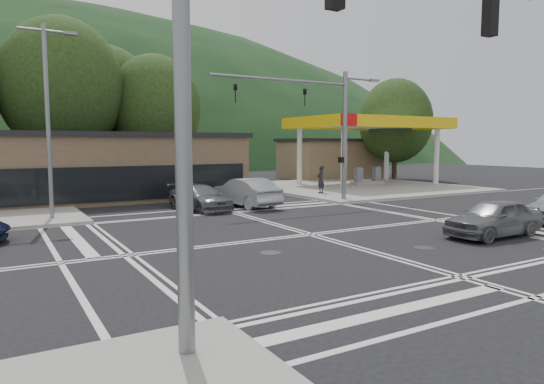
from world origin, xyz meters
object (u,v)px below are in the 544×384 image
car_queue_a (245,192)px  car_queue_b (220,179)px  car_grey_center (494,218)px  car_northbound (200,197)px  pedestrian (321,179)px

car_queue_a → car_queue_b: (3.19, 10.62, -0.02)m
car_grey_center → car_northbound: size_ratio=0.92×
car_queue_a → pedestrian: 7.90m
car_grey_center → car_queue_a: 13.59m
car_grey_center → car_queue_a: size_ratio=0.87×
car_grey_center → car_northbound: 14.70m
car_northbound → car_grey_center: bearing=-69.8°
car_grey_center → car_queue_a: car_queue_a is taller
car_queue_b → pedestrian: bearing=115.2°
car_queue_a → car_northbound: size_ratio=1.05×
car_queue_a → car_grey_center: bearing=101.2°
car_northbound → car_queue_a: bearing=-8.2°
car_northbound → car_queue_b: bearing=52.4°
pedestrian → car_grey_center: bearing=51.7°
pedestrian → car_queue_a: bearing=-6.0°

